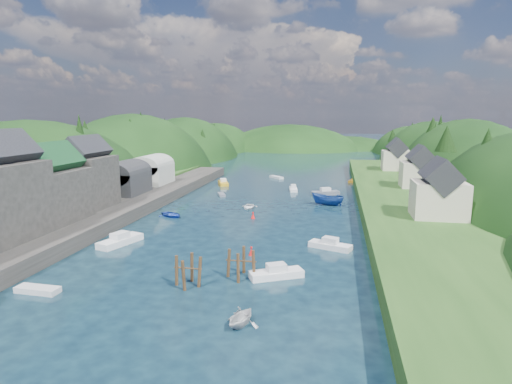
% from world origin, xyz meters
% --- Properties ---
extents(ground, '(600.00, 600.00, 0.00)m').
position_xyz_m(ground, '(0.00, 50.00, 0.00)').
color(ground, black).
rests_on(ground, ground).
extents(hillside_left, '(44.00, 245.56, 52.00)m').
position_xyz_m(hillside_left, '(-45.00, 75.00, -8.03)').
color(hillside_left, black).
rests_on(hillside_left, ground).
extents(hillside_right, '(36.00, 245.56, 48.00)m').
position_xyz_m(hillside_right, '(45.00, 75.00, -7.41)').
color(hillside_right, black).
rests_on(hillside_right, ground).
extents(far_hills, '(103.00, 68.00, 44.00)m').
position_xyz_m(far_hills, '(1.22, 174.01, -10.80)').
color(far_hills, black).
rests_on(far_hills, ground).
extents(hill_trees, '(92.51, 148.93, 12.23)m').
position_xyz_m(hill_trees, '(1.06, 65.85, 11.02)').
color(hill_trees, black).
rests_on(hill_trees, ground).
extents(quay_left, '(12.00, 110.00, 2.00)m').
position_xyz_m(quay_left, '(-24.00, 20.00, 1.00)').
color(quay_left, '#2D2B28').
rests_on(quay_left, ground).
extents(terrace_left_grass, '(12.00, 110.00, 2.50)m').
position_xyz_m(terrace_left_grass, '(-31.00, 20.00, 1.25)').
color(terrace_left_grass, '#234719').
rests_on(terrace_left_grass, ground).
extents(quayside_buildings, '(8.00, 35.84, 12.90)m').
position_xyz_m(quayside_buildings, '(-26.00, 6.39, 7.09)').
color(quayside_buildings, '#2D2B28').
rests_on(quayside_buildings, quay_left).
extents(boat_sheds, '(7.00, 21.00, 7.50)m').
position_xyz_m(boat_sheds, '(-26.00, 39.00, 5.27)').
color(boat_sheds, '#2D2D30').
rests_on(boat_sheds, quay_left).
extents(terrace_right, '(16.00, 120.00, 2.40)m').
position_xyz_m(terrace_right, '(25.00, 40.00, 1.20)').
color(terrace_right, '#234719').
rests_on(terrace_right, ground).
extents(right_bank_cottages, '(9.00, 59.24, 8.41)m').
position_xyz_m(right_bank_cottages, '(28.00, 48.33, 5.84)').
color(right_bank_cottages, beige).
rests_on(right_bank_cottages, terrace_right).
extents(piling_cluster_near, '(2.81, 2.66, 3.62)m').
position_xyz_m(piling_cluster_near, '(-1.01, -2.33, 1.24)').
color(piling_cluster_near, '#382314').
rests_on(piling_cluster_near, ground).
extents(piling_cluster_far, '(3.17, 2.96, 3.61)m').
position_xyz_m(piling_cluster_far, '(3.61, 0.72, 1.23)').
color(piling_cluster_far, '#382314').
rests_on(piling_cluster_far, ground).
extents(channel_buoy_near, '(0.70, 0.70, 1.10)m').
position_xyz_m(channel_buoy_near, '(3.24, 7.90, 0.48)').
color(channel_buoy_near, red).
rests_on(channel_buoy_near, ground).
extents(channel_buoy_far, '(0.70, 0.70, 1.10)m').
position_xyz_m(channel_buoy_far, '(-0.11, 25.97, 0.48)').
color(channel_buoy_far, red).
rests_on(channel_buoy_far, ground).
extents(moored_boats, '(37.21, 87.50, 2.33)m').
position_xyz_m(moored_boats, '(-1.94, 20.64, 0.66)').
color(moored_boats, '#1C389B').
rests_on(moored_boats, ground).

